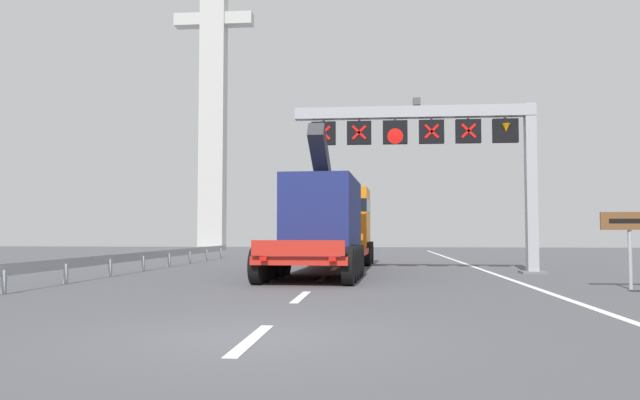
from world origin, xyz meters
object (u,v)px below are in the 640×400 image
at_px(overhead_lane_gantry, 444,139).
at_px(bridge_pylon_distant, 214,60).
at_px(tourist_info_sign_brown, 630,230).
at_px(heavy_haul_truck_red, 332,222).

xyz_separation_m(overhead_lane_gantry, bridge_pylon_distant, (-21.00, 43.48, 16.11)).
height_order(overhead_lane_gantry, tourist_info_sign_brown, overhead_lane_gantry).
bearing_deg(heavy_haul_truck_red, overhead_lane_gantry, -18.08).
bearing_deg(bridge_pylon_distant, overhead_lane_gantry, -64.22).
relative_size(overhead_lane_gantry, bridge_pylon_distant, 0.23).
relative_size(tourist_info_sign_brown, bridge_pylon_distant, 0.05).
xyz_separation_m(overhead_lane_gantry, heavy_haul_truck_red, (-4.46, 1.46, -3.16)).
distance_m(tourist_info_sign_brown, bridge_pylon_distant, 59.29).
xyz_separation_m(tourist_info_sign_brown, bridge_pylon_distant, (-25.23, 49.92, 19.66)).
bearing_deg(bridge_pylon_distant, tourist_info_sign_brown, -63.18).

